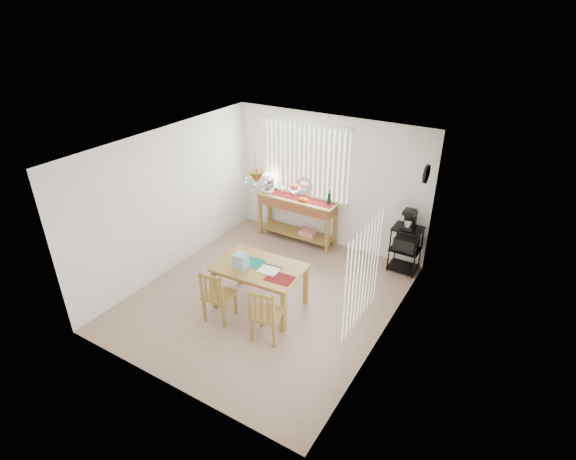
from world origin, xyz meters
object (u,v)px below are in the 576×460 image
Objects in this scene: dining_table at (260,271)px; cart_items at (410,219)px; sideboard at (297,209)px; chair_left at (218,296)px; chair_right at (266,315)px; wire_cart at (406,245)px.

cart_items is at bearing 53.35° from dining_table.
sideboard is 4.65× the size of cart_items.
sideboard reaches higher than chair_left.
sideboard is 3.08m from chair_right.
cart_items is at bearing 90.00° from wire_cart.
chair_left reaches higher than wire_cart.
wire_cart is 0.51m from cart_items.
sideboard is 2.87m from chair_left.
chair_right is at bearing -111.49° from wire_cart.
sideboard is 1.87× the size of chair_right.
chair_right is (-1.12, -2.86, -0.09)m from wire_cart.
dining_table is 0.76m from chair_left.
chair_left is at bearing -125.05° from cart_items.
dining_table is 1.60× the size of chair_left.
sideboard is 2.26m from wire_cart.
cart_items is (2.25, 0.01, 0.33)m from sideboard.
cart_items is at bearing 68.57° from chair_right.
dining_table is (-1.66, -2.22, 0.13)m from wire_cart.
sideboard is 1.87× the size of chair_left.
wire_cart is at bearing 53.24° from dining_table.
dining_table is 0.86m from chair_right.
cart_items is 2.80m from dining_table.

